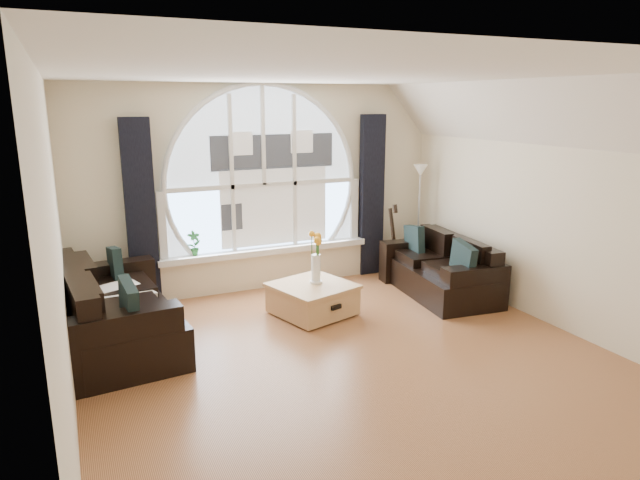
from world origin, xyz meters
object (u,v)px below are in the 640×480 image
(coffee_chest, at_px, (313,298))
(potted_plant, at_px, (194,243))
(floor_lamp, at_px, (418,220))
(sofa_left, at_px, (119,309))
(sofa_right, at_px, (439,265))
(vase_flowers, at_px, (316,251))
(guitar, at_px, (390,239))

(coffee_chest, height_order, potted_plant, potted_plant)
(potted_plant, bearing_deg, coffee_chest, -47.23)
(coffee_chest, relative_size, floor_lamp, 0.53)
(floor_lamp, bearing_deg, potted_plant, 174.49)
(potted_plant, bearing_deg, sofa_left, -131.40)
(floor_lamp, bearing_deg, sofa_right, -106.66)
(vase_flowers, bearing_deg, guitar, 30.86)
(floor_lamp, bearing_deg, coffee_chest, -156.54)
(guitar, xyz_separation_m, potted_plant, (-2.78, 0.22, 0.18))
(guitar, relative_size, potted_plant, 3.27)
(sofa_left, height_order, potted_plant, potted_plant)
(coffee_chest, bearing_deg, vase_flowers, 10.19)
(sofa_right, distance_m, floor_lamp, 1.04)
(sofa_right, height_order, vase_flowers, vase_flowers)
(sofa_right, height_order, floor_lamp, floor_lamp)
(vase_flowers, relative_size, potted_plant, 2.16)
(vase_flowers, height_order, guitar, vase_flowers)
(sofa_left, relative_size, coffee_chest, 2.30)
(vase_flowers, distance_m, guitar, 1.88)
(coffee_chest, distance_m, potted_plant, 1.72)
(vase_flowers, relative_size, guitar, 0.66)
(coffee_chest, xyz_separation_m, potted_plant, (-1.12, 1.21, 0.50))
(coffee_chest, relative_size, vase_flowers, 1.21)
(sofa_left, xyz_separation_m, guitar, (3.83, 0.97, 0.13))
(coffee_chest, bearing_deg, potted_plant, 116.36)
(floor_lamp, distance_m, potted_plant, 3.21)
(sofa_left, bearing_deg, guitar, 8.76)
(sofa_left, bearing_deg, potted_plant, 43.15)
(potted_plant, bearing_deg, vase_flowers, -45.15)
(sofa_left, distance_m, sofa_right, 3.97)
(guitar, bearing_deg, potted_plant, 164.46)
(sofa_right, height_order, guitar, guitar)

